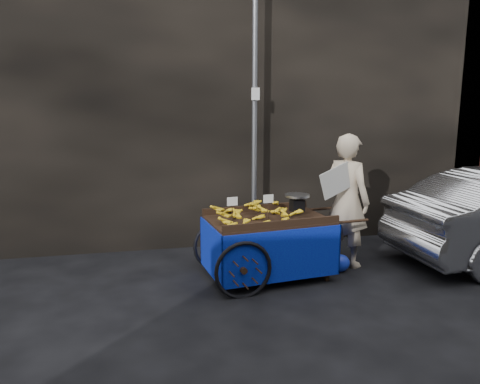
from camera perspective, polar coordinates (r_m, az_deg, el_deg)
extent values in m
plane|color=black|center=(6.19, 1.86, -10.78)|extent=(80.00, 80.00, 0.00)
cube|color=black|center=(8.18, -9.55, 12.31)|extent=(11.00, 2.00, 5.00)
cylinder|color=slate|center=(7.08, 1.78, 8.62)|extent=(0.08, 0.08, 4.00)
cube|color=white|center=(7.03, 1.90, 11.87)|extent=(0.12, 0.02, 0.18)
cube|color=black|center=(6.10, 3.48, -3.52)|extent=(1.64, 1.14, 0.06)
cube|color=black|center=(6.49, 1.96, -2.00)|extent=(1.53, 0.23, 0.10)
cube|color=black|center=(5.68, 5.24, -3.94)|extent=(1.53, 0.23, 0.10)
cube|color=black|center=(6.16, 10.65, -7.25)|extent=(0.05, 0.05, 0.77)
cube|color=black|center=(6.81, 7.45, -5.39)|extent=(0.05, 0.05, 0.77)
cylinder|color=black|center=(6.23, 13.47, -3.50)|extent=(0.48, 0.10, 0.04)
cylinder|color=black|center=(6.86, 10.04, -2.01)|extent=(0.48, 0.10, 0.04)
torus|color=black|center=(5.59, 0.42, -9.53)|extent=(0.72, 0.14, 0.72)
torus|color=black|center=(6.52, -2.65, -6.49)|extent=(0.72, 0.14, 0.72)
cylinder|color=black|center=(6.05, -1.24, -7.90)|extent=(0.18, 1.07, 0.05)
cube|color=#080999|center=(5.76, 5.33, -7.81)|extent=(1.56, 0.21, 0.65)
cube|color=#080999|center=(6.62, 1.82, -5.25)|extent=(1.56, 0.21, 0.65)
cube|color=#080999|center=(5.95, -3.55, -7.18)|extent=(0.14, 0.99, 0.65)
cube|color=#080999|center=(6.51, 9.80, -5.69)|extent=(0.14, 0.99, 0.65)
cube|color=black|center=(6.28, 6.97, -1.63)|extent=(0.19, 0.15, 0.15)
cylinder|color=silver|center=(6.25, 7.00, -0.43)|extent=(0.36, 0.36, 0.03)
cube|color=white|center=(5.75, -0.94, -1.15)|extent=(0.13, 0.03, 0.11)
cube|color=white|center=(5.91, 3.48, -0.83)|extent=(0.13, 0.03, 0.11)
imported|color=#BCA88C|center=(6.69, 12.88, -1.01)|extent=(0.75, 0.81, 1.87)
cube|color=silver|center=(6.36, 11.67, 1.37)|extent=(0.56, 0.19, 0.50)
ellipsoid|color=#1930C1|center=(6.60, 12.11, -8.48)|extent=(0.27, 0.21, 0.24)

